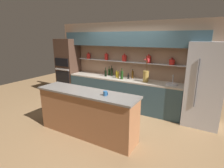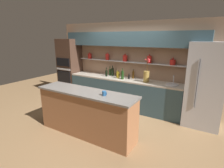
{
  "view_description": "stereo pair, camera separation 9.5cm",
  "coord_description": "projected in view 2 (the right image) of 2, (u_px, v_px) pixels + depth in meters",
  "views": [
    {
      "loc": [
        2.26,
        -3.45,
        2.15
      ],
      "look_at": [
        0.12,
        0.31,
        0.98
      ],
      "focal_mm": 28.0,
      "sensor_mm": 36.0,
      "label": 1
    },
    {
      "loc": [
        2.34,
        -3.4,
        2.15
      ],
      "look_at": [
        0.12,
        0.31,
        0.98
      ],
      "focal_mm": 28.0,
      "sensor_mm": 36.0,
      "label": 2
    }
  ],
  "objects": [
    {
      "name": "flower_vase",
      "position": [
        146.0,
        76.0,
        4.86
      ],
      "size": [
        0.16,
        0.16,
        0.67
      ],
      "color": "olive",
      "rests_on": "back_counter_unit"
    },
    {
      "name": "bottle_wine_0",
      "position": [
        106.0,
        73.0,
        5.6
      ],
      "size": [
        0.07,
        0.07,
        0.29
      ],
      "color": "black",
      "rests_on": "back_counter_unit"
    },
    {
      "name": "back_wall_unit",
      "position": [
        129.0,
        57.0,
        5.4
      ],
      "size": [
        5.2,
        0.44,
        2.6
      ],
      "color": "#937056",
      "rests_on": "ground_plane"
    },
    {
      "name": "bottle_oil_6",
      "position": [
        119.0,
        75.0,
        5.32
      ],
      "size": [
        0.06,
        0.06,
        0.25
      ],
      "color": "olive",
      "rests_on": "back_counter_unit"
    },
    {
      "name": "oven_tower",
      "position": [
        70.0,
        68.0,
        6.4
      ],
      "size": [
        0.71,
        0.64,
        2.08
      ],
      "color": "#3D281E",
      "rests_on": "ground_plane"
    },
    {
      "name": "sink_fixture",
      "position": [
        172.0,
        84.0,
        4.62
      ],
      "size": [
        0.32,
        0.32,
        0.25
      ],
      "color": "#B7B7BC",
      "rests_on": "back_counter_unit"
    },
    {
      "name": "ground_plane",
      "position": [
        102.0,
        122.0,
        4.54
      ],
      "size": [
        12.0,
        12.0,
        0.0
      ],
      "primitive_type": "plane",
      "color": "olive"
    },
    {
      "name": "bottle_sauce_4",
      "position": [
        129.0,
        77.0,
        5.28
      ],
      "size": [
        0.05,
        0.05,
        0.17
      ],
      "color": "black",
      "rests_on": "back_counter_unit"
    },
    {
      "name": "bottle_wine_1",
      "position": [
        122.0,
        75.0,
        5.23
      ],
      "size": [
        0.08,
        0.08,
        0.34
      ],
      "color": "#193814",
      "rests_on": "back_counter_unit"
    },
    {
      "name": "bottle_wine_3",
      "position": [
        110.0,
        72.0,
        5.76
      ],
      "size": [
        0.07,
        0.07,
        0.3
      ],
      "color": "#193814",
      "rests_on": "back_counter_unit"
    },
    {
      "name": "bottle_oil_2",
      "position": [
        117.0,
        74.0,
        5.45
      ],
      "size": [
        0.06,
        0.06,
        0.25
      ],
      "color": "brown",
      "rests_on": "back_counter_unit"
    },
    {
      "name": "coffee_mug",
      "position": [
        104.0,
        93.0,
        3.47
      ],
      "size": [
        0.1,
        0.08,
        0.09
      ],
      "color": "#235184",
      "rests_on": "island_counter"
    },
    {
      "name": "bottle_wine_5",
      "position": [
        113.0,
        72.0,
        5.66
      ],
      "size": [
        0.08,
        0.08,
        0.34
      ],
      "color": "black",
      "rests_on": "back_counter_unit"
    },
    {
      "name": "island_counter",
      "position": [
        86.0,
        113.0,
        3.9
      ],
      "size": [
        2.36,
        0.61,
        1.02
      ],
      "color": "#99603D",
      "rests_on": "ground_plane"
    },
    {
      "name": "bottle_spirit_7",
      "position": [
        133.0,
        75.0,
        5.31
      ],
      "size": [
        0.07,
        0.07,
        0.28
      ],
      "color": "#4C2D0C",
      "rests_on": "back_counter_unit"
    },
    {
      "name": "refrigerator",
      "position": [
        205.0,
        86.0,
        4.18
      ],
      "size": [
        0.82,
        0.73,
        2.05
      ],
      "color": "#B7B7BC",
      "rests_on": "ground_plane"
    },
    {
      "name": "back_counter_unit",
      "position": [
        122.0,
        93.0,
        5.47
      ],
      "size": [
        3.62,
        0.62,
        0.92
      ],
      "color": "#334C56",
      "rests_on": "ground_plane"
    }
  ]
}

